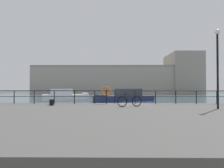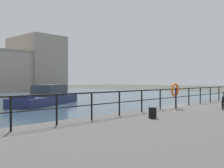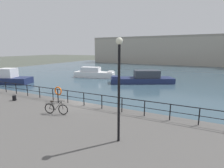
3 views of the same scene
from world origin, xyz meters
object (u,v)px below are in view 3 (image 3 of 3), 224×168
at_px(harbor_building, 190,50).
at_px(moored_harbor_tender, 10,78).
at_px(moored_green_narrowboat, 94,73).
at_px(mooring_bollard, 14,98).
at_px(life_ring_stand, 58,91).
at_px(quay_lamp_post, 119,78).
at_px(moored_blue_motorboat, 143,78).
at_px(parked_bicycle, 56,109).

xyz_separation_m(harbor_building, moored_harbor_tender, (-23.49, -51.49, -4.34)).
relative_size(moored_green_narrowboat, mooring_bollard, 17.99).
distance_m(life_ring_stand, quay_lamp_post, 8.09).
bearing_deg(moored_harbor_tender, quay_lamp_post, 137.31).
bearing_deg(quay_lamp_post, moored_harbor_tender, 156.67).
height_order(moored_blue_motorboat, life_ring_stand, life_ring_stand).
bearing_deg(harbor_building, moored_harbor_tender, -114.52).
bearing_deg(quay_lamp_post, mooring_bollard, 168.72).
height_order(moored_harbor_tender, parked_bicycle, moored_harbor_tender).
bearing_deg(quay_lamp_post, parked_bicycle, 165.57).
bearing_deg(moored_blue_motorboat, moored_harbor_tender, -0.23).
height_order(moored_blue_motorboat, parked_bicycle, moored_blue_motorboat).
height_order(moored_harbor_tender, life_ring_stand, moored_harbor_tender).
xyz_separation_m(harbor_building, parked_bicycle, (-5.52, -60.17, -3.88)).
bearing_deg(parked_bicycle, mooring_bollard, 158.33).
xyz_separation_m(moored_green_narrowboat, mooring_bollard, (3.67, -18.80, 0.36)).
bearing_deg(harbor_building, moored_blue_motorboat, -96.50).
bearing_deg(moored_harbor_tender, life_ring_stand, 138.42).
height_order(parked_bicycle, mooring_bollard, parked_bicycle).
distance_m(harbor_building, moored_harbor_tender, 56.76).
distance_m(moored_blue_motorboat, parked_bicycle, 18.37).
distance_m(moored_blue_motorboat, mooring_bollard, 18.66).
bearing_deg(moored_blue_motorboat, quay_lamp_post, 75.55).
xyz_separation_m(mooring_bollard, life_ring_stand, (3.96, 1.21, 0.75)).
bearing_deg(mooring_bollard, moored_blue_motorboat, 69.94).
height_order(moored_blue_motorboat, mooring_bollard, moored_blue_motorboat).
distance_m(parked_bicycle, life_ring_stand, 2.70).
height_order(moored_harbor_tender, moored_blue_motorboat, moored_harbor_tender).
bearing_deg(moored_harbor_tender, parked_bicycle, 134.86).
relative_size(moored_harbor_tender, life_ring_stand, 4.55).
relative_size(moored_green_narrowboat, moored_blue_motorboat, 0.79).
relative_size(moored_harbor_tender, mooring_bollard, 14.45).
relative_size(moored_harbor_tender, parked_bicycle, 3.66).
bearing_deg(quay_lamp_post, moored_blue_motorboat, 103.09).
relative_size(moored_green_narrowboat, moored_harbor_tender, 1.25).
height_order(harbor_building, life_ring_stand, harbor_building).
xyz_separation_m(harbor_building, moored_blue_motorboat, (-4.77, -41.82, -4.45)).
bearing_deg(mooring_bollard, quay_lamp_post, -11.28).
height_order(parked_bicycle, life_ring_stand, life_ring_stand).
height_order(harbor_building, mooring_bollard, harbor_building).
bearing_deg(moored_green_narrowboat, life_ring_stand, -80.72).
distance_m(harbor_building, moored_blue_motorboat, 42.33).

